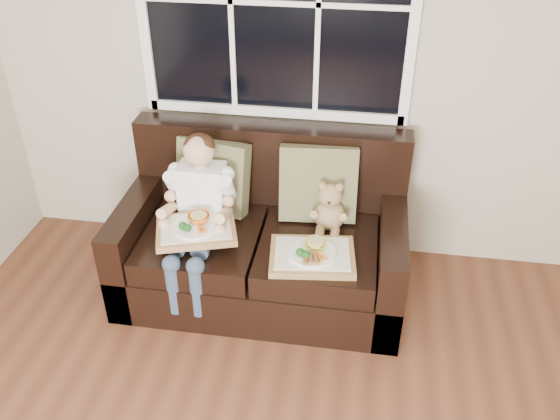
% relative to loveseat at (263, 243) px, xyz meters
% --- Properties ---
extents(room_walls, '(4.52, 5.02, 2.71)m').
position_rel_loveseat_xyz_m(room_walls, '(0.47, -2.02, 1.28)').
color(room_walls, '#B9AF99').
rests_on(room_walls, ground).
extents(window_back, '(1.62, 0.04, 1.37)m').
position_rel_loveseat_xyz_m(window_back, '(-0.00, 0.46, 1.34)').
color(window_back, black).
rests_on(window_back, room_walls).
extents(loveseat, '(1.70, 0.92, 0.96)m').
position_rel_loveseat_xyz_m(loveseat, '(0.00, 0.00, 0.00)').
color(loveseat, black).
rests_on(loveseat, ground).
extents(pillow_left, '(0.48, 0.30, 0.46)m').
position_rel_loveseat_xyz_m(pillow_left, '(-0.34, 0.15, 0.37)').
color(pillow_left, '#6B6742').
rests_on(pillow_left, loveseat).
extents(pillow_right, '(0.48, 0.25, 0.48)m').
position_rel_loveseat_xyz_m(pillow_right, '(0.31, 0.15, 0.37)').
color(pillow_right, '#6B6742').
rests_on(pillow_right, loveseat).
extents(child, '(0.40, 0.60, 0.90)m').
position_rel_loveseat_xyz_m(child, '(-0.36, -0.12, 0.34)').
color(child, white).
rests_on(child, loveseat).
extents(teddy_bear, '(0.19, 0.24, 0.33)m').
position_rel_loveseat_xyz_m(teddy_bear, '(0.40, 0.03, 0.27)').
color(teddy_bear, tan).
rests_on(teddy_bear, loveseat).
extents(tray_left, '(0.52, 0.46, 0.10)m').
position_rel_loveseat_xyz_m(tray_left, '(-0.33, -0.27, 0.27)').
color(tray_left, '#9D7346').
rests_on(tray_left, child).
extents(tray_right, '(0.51, 0.41, 0.11)m').
position_rel_loveseat_xyz_m(tray_right, '(0.33, -0.29, 0.17)').
color(tray_right, '#9D7346').
rests_on(tray_right, loveseat).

